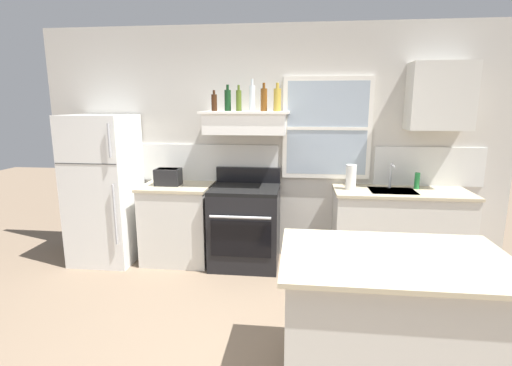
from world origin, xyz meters
The scene contains 18 objects.
back_wall centered at (0.03, 2.23, 1.35)m, with size 5.40×0.11×2.70m.
refrigerator centered at (-1.90, 1.84, 0.85)m, with size 0.70×0.72×1.71m.
counter_left_of_stove centered at (-1.05, 1.90, 0.46)m, with size 0.79×0.63×0.91m.
toaster centered at (-1.14, 1.89, 1.01)m, with size 0.30×0.20×0.19m.
stove_range centered at (-0.25, 1.86, 0.46)m, with size 0.76×0.69×1.09m.
range_hood_shelf centered at (-0.25, 1.96, 1.62)m, with size 0.96×0.52×0.24m.
bottle_brown_stout centered at (-0.60, 1.94, 1.84)m, with size 0.06×0.06×0.23m.
bottle_dark_green_wine centered at (-0.45, 1.99, 1.86)m, with size 0.07×0.07×0.28m.
bottle_olive_oil_square centered at (-0.32, 1.95, 1.86)m, with size 0.06×0.06×0.28m.
bottle_clear_tall centered at (-0.17, 1.93, 1.89)m, with size 0.06×0.06×0.34m.
bottle_amber_wine centered at (-0.05, 1.94, 1.87)m, with size 0.07×0.07×0.30m.
bottle_champagne_gold_foil centered at (0.10, 1.91, 1.87)m, with size 0.08×0.08×0.30m.
counter_right_with_sink centered at (1.45, 1.90, 0.46)m, with size 1.43×0.63×0.91m.
sink_faucet centered at (1.35, 2.00, 1.08)m, with size 0.03×0.17×0.28m.
paper_towel_roll centered at (0.91, 1.90, 1.04)m, with size 0.11×0.11×0.27m, color white.
dish_soap_bottle centered at (1.63, 2.00, 1.00)m, with size 0.06×0.06×0.18m, color #268C3F.
kitchen_island centered at (0.95, 0.02, 0.46)m, with size 1.40×0.90×0.91m.
upper_cabinet_right centered at (1.80, 2.04, 1.90)m, with size 0.64×0.32×0.70m.
Camera 1 is at (0.34, -2.25, 1.82)m, focal length 26.77 mm.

